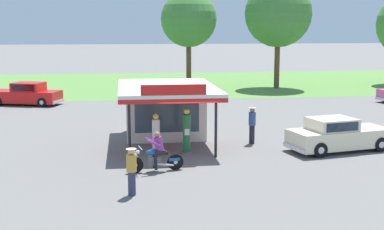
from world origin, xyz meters
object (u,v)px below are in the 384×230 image
(parked_car_back_row_centre_left, at_px, (161,93))
(bystander_leaning_by_kiosk, at_px, (132,170))
(gas_pump_nearside, at_px, (156,136))
(bystander_standing_back_lot, at_px, (175,101))
(parked_car_second_row_spare, at_px, (26,95))
(featured_classic_sedan, at_px, (338,135))
(motorcycle_with_rider, at_px, (156,155))
(gas_pump_offside, at_px, (187,133))
(bystander_admiring_sedan, at_px, (252,124))

(parked_car_back_row_centre_left, distance_m, bystander_leaning_by_kiosk, 21.70)
(gas_pump_nearside, bearing_deg, bystander_standing_back_lot, 79.95)
(parked_car_second_row_spare, distance_m, bystander_leaning_by_kiosk, 23.07)
(featured_classic_sedan, height_order, parked_car_second_row_spare, parked_car_second_row_spare)
(featured_classic_sedan, bearing_deg, gas_pump_nearside, 177.96)
(motorcycle_with_rider, bearing_deg, gas_pump_offside, 61.26)
(bystander_standing_back_lot, bearing_deg, gas_pump_offside, -92.66)
(gas_pump_nearside, xyz_separation_m, motorcycle_with_rider, (-0.16, -2.77, -0.18))
(gas_pump_nearside, xyz_separation_m, parked_car_second_row_spare, (-8.39, 16.28, -0.10))
(featured_classic_sedan, height_order, bystander_standing_back_lot, bystander_standing_back_lot)
(bystander_standing_back_lot, bearing_deg, bystander_admiring_sedan, -71.81)
(gas_pump_offside, xyz_separation_m, featured_classic_sedan, (6.91, -0.29, -0.23))
(motorcycle_with_rider, bearing_deg, bystander_standing_back_lot, 81.35)
(parked_car_back_row_centre_left, xyz_separation_m, bystander_standing_back_lot, (0.51, -5.53, 0.17))
(bystander_admiring_sedan, xyz_separation_m, bystander_leaning_by_kiosk, (-5.88, -7.25, -0.10))
(bystander_leaning_by_kiosk, bearing_deg, parked_car_back_row_centre_left, 83.42)
(motorcycle_with_rider, xyz_separation_m, bystander_leaning_by_kiosk, (-1.00, -2.85, 0.21))
(parked_car_second_row_spare, distance_m, bystander_admiring_sedan, 19.67)
(bystander_admiring_sedan, height_order, bystander_standing_back_lot, bystander_admiring_sedan)
(parked_car_back_row_centre_left, bearing_deg, gas_pump_nearside, -94.77)
(gas_pump_offside, height_order, parked_car_second_row_spare, gas_pump_offside)
(parked_car_back_row_centre_left, height_order, bystander_standing_back_lot, bystander_standing_back_lot)
(gas_pump_nearside, height_order, bystander_admiring_sedan, gas_pump_nearside)
(gas_pump_nearside, distance_m, motorcycle_with_rider, 2.78)
(featured_classic_sedan, xyz_separation_m, bystander_leaning_by_kiosk, (-9.43, -5.33, 0.17))
(gas_pump_offside, relative_size, motorcycle_with_rider, 0.91)
(parked_car_back_row_centre_left, relative_size, bystander_standing_back_lot, 3.20)
(featured_classic_sedan, bearing_deg, bystander_standing_back_lot, 121.02)
(motorcycle_with_rider, bearing_deg, bystander_leaning_by_kiosk, -109.23)
(featured_classic_sedan, relative_size, parked_car_back_row_centre_left, 0.97)
(parked_car_second_row_spare, bearing_deg, gas_pump_offside, -59.09)
(parked_car_back_row_centre_left, distance_m, bystander_standing_back_lot, 5.56)
(parked_car_back_row_centre_left, bearing_deg, motorcycle_with_rider, -94.56)
(parked_car_second_row_spare, distance_m, bystander_standing_back_lot, 11.80)
(gas_pump_offside, bearing_deg, bystander_leaning_by_kiosk, -114.10)
(parked_car_back_row_centre_left, height_order, bystander_leaning_by_kiosk, bystander_leaning_by_kiosk)
(parked_car_second_row_spare, relative_size, bystander_standing_back_lot, 3.28)
(gas_pump_nearside, height_order, motorcycle_with_rider, gas_pump_nearside)
(bystander_leaning_by_kiosk, bearing_deg, bystander_admiring_sedan, 50.94)
(bystander_standing_back_lot, distance_m, bystander_leaning_by_kiosk, 16.30)
(parked_car_back_row_centre_left, bearing_deg, featured_classic_sedan, -66.83)
(motorcycle_with_rider, xyz_separation_m, parked_car_second_row_spare, (-8.23, 19.05, 0.08))
(gas_pump_nearside, relative_size, bystander_standing_back_lot, 1.11)
(bystander_admiring_sedan, bearing_deg, gas_pump_nearside, -161.04)
(parked_car_back_row_centre_left, xyz_separation_m, parked_car_second_row_spare, (-9.72, 0.35, 0.02))
(bystander_standing_back_lot, height_order, bystander_leaning_by_kiosk, bystander_standing_back_lot)
(motorcycle_with_rider, bearing_deg, parked_car_second_row_spare, 113.35)
(featured_classic_sedan, relative_size, bystander_leaning_by_kiosk, 3.16)
(gas_pump_nearside, bearing_deg, gas_pump_offside, 0.01)
(gas_pump_nearside, height_order, parked_car_back_row_centre_left, gas_pump_nearside)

